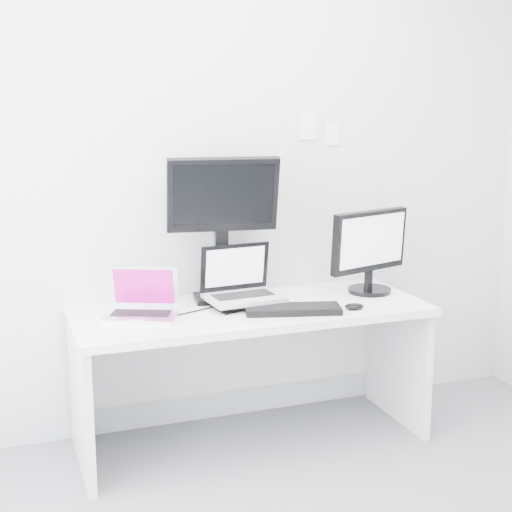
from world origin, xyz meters
The scene contains 11 objects.
back_wall centered at (0.00, 1.60, 1.35)m, with size 3.60×3.60×0.00m, color silver.
desk centered at (0.00, 1.25, 0.36)m, with size 1.80×0.70×0.73m, color white.
macbook centered at (-0.57, 1.25, 0.86)m, with size 0.34×0.26×0.26m, color silver.
speaker centered at (-0.46, 1.43, 0.81)m, with size 0.08×0.08×0.16m, color black.
dell_laptop centered at (-0.02, 1.29, 0.89)m, with size 0.38×0.29×0.31m, color silver.
rear_monitor centered at (-0.09, 1.44, 1.12)m, with size 0.57×0.21×0.78m, color black.
samsung_monitor centered at (0.71, 1.31, 0.96)m, with size 0.51×0.23×0.47m, color black.
keyboard centered at (0.17, 1.09, 0.75)m, with size 0.47×0.17×0.03m, color black.
mouse centered at (0.48, 1.04, 0.75)m, with size 0.10×0.06×0.03m, color black.
wall_note_0 centered at (0.45, 1.59, 1.62)m, with size 0.10×0.00×0.14m, color white.
wall_note_1 centered at (0.60, 1.59, 1.58)m, with size 0.09×0.00×0.13m, color white.
Camera 1 is at (-1.24, -2.23, 1.78)m, focal length 52.88 mm.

